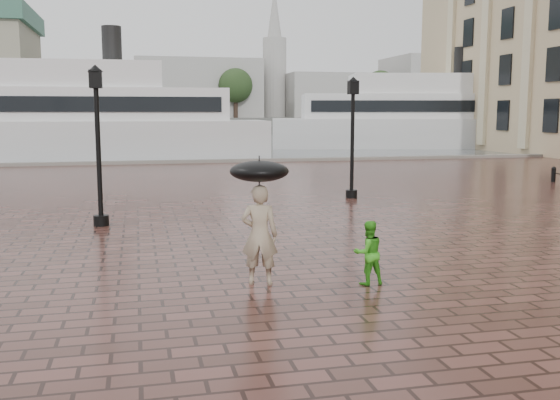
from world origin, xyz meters
name	(u,v)px	position (x,y,z in m)	size (l,w,h in m)	color
ground	(470,323)	(0.00, 0.00, 0.00)	(300.00, 300.00, 0.00)	#3C211B
harbour_water	(168,133)	(0.00, 92.00, 0.00)	(240.00, 240.00, 0.00)	#444C52
quay_edge	(215,163)	(0.00, 32.00, 0.00)	(80.00, 0.60, 0.30)	slate
far_shore	(155,121)	(0.00, 160.00, 1.00)	(300.00, 60.00, 2.00)	#4C4C47
distant_skyline	(342,89)	(48.14, 150.00, 9.45)	(102.50, 22.00, 33.00)	#A19E99
far_trees	(157,85)	(0.00, 138.00, 9.42)	(188.00, 8.00, 13.50)	#2D2119
street_lamps	(135,137)	(-5.00, 15.33, 2.33)	(15.44, 12.44, 4.40)	black
adult_pedestrian	(260,235)	(-2.74, 2.92, 0.95)	(0.69, 0.45, 1.90)	tan
child_pedestrian	(368,253)	(-0.75, 2.45, 0.61)	(0.59, 0.46, 1.22)	green
ferry_near	(65,120)	(-9.69, 37.01, 2.73)	(27.91, 7.66, 9.08)	silver
ferry_far	(423,118)	(20.94, 45.16, 2.74)	(28.58, 12.29, 9.12)	silver
umbrella	(259,171)	(-2.74, 2.92, 2.15)	(1.10, 1.10, 1.20)	black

